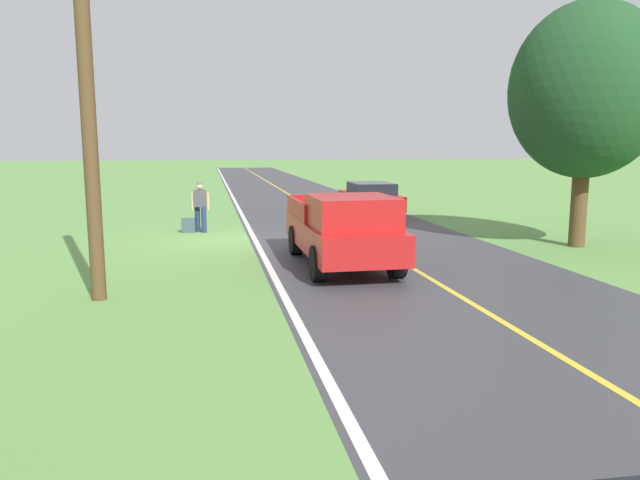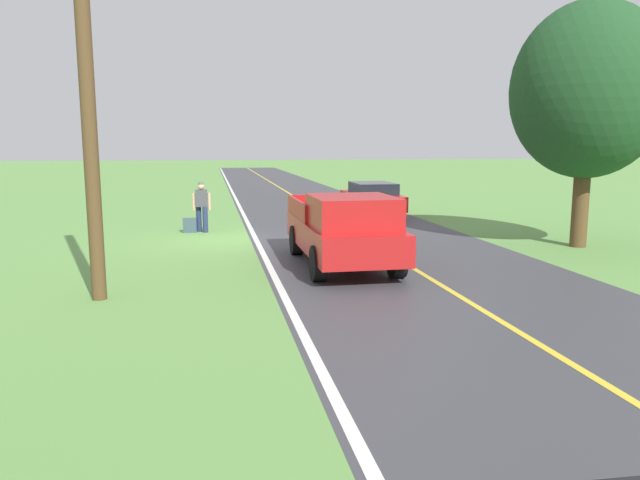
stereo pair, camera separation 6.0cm
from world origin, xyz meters
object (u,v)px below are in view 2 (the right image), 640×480
object	(u,v)px
utility_pole_roadside	(87,94)
sedan_near_oncoming	(372,198)
hitchhiker_walking	(202,204)
tree_far_side_near	(588,91)
pickup_truck_passing	(344,228)
suitcase_carried	(190,225)

from	to	relation	value
utility_pole_roadside	sedan_near_oncoming	bearing A→B (deg)	-125.61
hitchhiker_walking	utility_pole_roadside	bearing A→B (deg)	78.04
tree_far_side_near	utility_pole_roadside	xyz separation A→B (m)	(12.84, 3.78, -0.58)
pickup_truck_passing	tree_far_side_near	size ratio (longest dim) A/B	0.77
hitchhiker_walking	tree_far_side_near	distance (m)	12.59
sedan_near_oncoming	pickup_truck_passing	bearing A→B (deg)	70.97
suitcase_carried	sedan_near_oncoming	size ratio (longest dim) A/B	0.11
hitchhiker_walking	utility_pole_roadside	world-z (taller)	utility_pole_roadside
suitcase_carried	hitchhiker_walking	bearing A→B (deg)	100.86
sedan_near_oncoming	utility_pole_roadside	distance (m)	15.67
tree_far_side_near	utility_pole_roadside	size ratio (longest dim) A/B	0.89
suitcase_carried	utility_pole_roadside	xyz separation A→B (m)	(1.46, 8.80, 3.66)
suitcase_carried	sedan_near_oncoming	distance (m)	8.35
pickup_truck_passing	utility_pole_roadside	xyz separation A→B (m)	(5.38, 2.17, 2.95)
suitcase_carried	utility_pole_roadside	distance (m)	9.64
sedan_near_oncoming	hitchhiker_walking	bearing A→B (deg)	27.07
hitchhiker_walking	suitcase_carried	world-z (taller)	hitchhiker_walking
sedan_near_oncoming	suitcase_carried	bearing A→B (deg)	26.22
suitcase_carried	pickup_truck_passing	world-z (taller)	pickup_truck_passing
utility_pole_roadside	suitcase_carried	bearing A→B (deg)	-99.42
hitchhiker_walking	suitcase_carried	distance (m)	0.85
suitcase_carried	tree_far_side_near	bearing A→B (deg)	66.74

